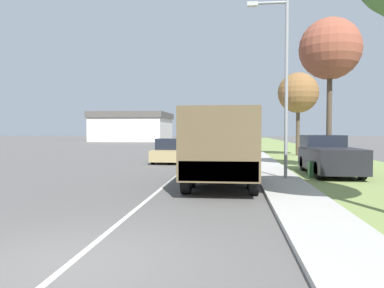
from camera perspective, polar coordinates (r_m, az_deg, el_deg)
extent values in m
plane|color=#565451|center=(45.66, 2.93, -0.54)|extent=(180.00, 180.00, 0.00)
cube|color=silver|center=(45.66, 2.93, -0.53)|extent=(0.12, 120.00, 0.00)
cube|color=#ADAAA3|center=(45.63, 8.59, -0.48)|extent=(1.80, 120.00, 0.12)
cube|color=olive|center=(46.04, 14.06, -0.56)|extent=(7.00, 120.00, 0.02)
cube|color=#474C38|center=(16.77, 4.75, 0.54)|extent=(2.49, 1.88, 2.21)
cube|color=brown|center=(13.41, 4.41, 0.33)|extent=(2.49, 4.84, 2.30)
cube|color=#474C38|center=(11.10, 4.02, -4.16)|extent=(2.37, 0.10, 0.60)
cube|color=red|center=(11.13, -0.80, -3.10)|extent=(0.12, 0.06, 0.12)
cube|color=red|center=(11.06, 8.88, -3.16)|extent=(0.12, 0.06, 0.12)
cylinder|color=black|center=(16.81, 0.98, -3.31)|extent=(0.30, 1.03, 1.03)
cylinder|color=black|center=(16.76, 8.49, -3.35)|extent=(0.30, 1.03, 1.03)
cylinder|color=black|center=(12.38, -0.88, -5.26)|extent=(0.30, 1.03, 1.03)
cylinder|color=black|center=(12.31, 9.35, -5.33)|extent=(0.30, 1.03, 1.03)
cylinder|color=black|center=(13.81, -0.15, -4.49)|extent=(0.30, 1.03, 1.03)
cylinder|color=black|center=(13.75, 9.01, -4.55)|extent=(0.30, 1.03, 1.03)
cube|color=tan|center=(24.51, -3.37, -1.61)|extent=(1.87, 4.33, 0.68)
cube|color=black|center=(24.56, -3.34, 0.01)|extent=(1.65, 1.95, 0.70)
cylinder|color=black|center=(26.03, -4.68, -1.83)|extent=(0.20, 0.64, 0.64)
cylinder|color=black|center=(25.77, -1.03, -1.86)|extent=(0.20, 0.64, 0.64)
cylinder|color=black|center=(23.32, -5.96, -2.29)|extent=(0.20, 0.64, 0.64)
cylinder|color=black|center=(23.03, -1.89, -2.33)|extent=(0.20, 0.64, 0.64)
cube|color=silver|center=(32.74, 4.20, -0.71)|extent=(1.80, 4.08, 0.64)
cube|color=black|center=(32.80, 4.20, 0.43)|extent=(1.58, 1.84, 0.67)
cylinder|color=black|center=(34.09, 2.92, -0.89)|extent=(0.20, 0.64, 0.64)
cylinder|color=black|center=(34.04, 5.61, -0.91)|extent=(0.20, 0.64, 0.64)
cylinder|color=black|center=(31.48, 2.66, -1.14)|extent=(0.20, 0.64, 0.64)
cylinder|color=black|center=(31.43, 5.57, -1.16)|extent=(0.20, 0.64, 0.64)
cube|color=silver|center=(45.44, 1.10, 0.09)|extent=(1.90, 4.69, 0.66)
cube|color=black|center=(45.52, 1.11, 0.94)|extent=(1.67, 2.11, 0.68)
cylinder|color=black|center=(47.02, 0.23, -0.07)|extent=(0.20, 0.64, 0.64)
cylinder|color=black|center=(46.88, 2.29, -0.08)|extent=(0.20, 0.64, 0.64)
cylinder|color=black|center=(44.04, -0.17, -0.22)|extent=(0.20, 0.64, 0.64)
cylinder|color=black|center=(43.89, 2.03, -0.22)|extent=(0.20, 0.64, 0.64)
cube|color=black|center=(18.63, 20.25, -2.28)|extent=(2.02, 5.17, 0.94)
cube|color=black|center=(20.04, 19.24, 0.34)|extent=(1.86, 2.17, 0.67)
cube|color=black|center=(17.54, 21.14, -0.82)|extent=(2.02, 3.00, 0.12)
cylinder|color=black|center=(20.12, 16.60, -2.83)|extent=(0.24, 0.76, 0.76)
cylinder|color=black|center=(20.52, 21.49, -2.80)|extent=(0.24, 0.76, 0.76)
cylinder|color=black|center=(16.80, 18.71, -3.82)|extent=(0.24, 0.76, 0.76)
cylinder|color=black|center=(17.27, 24.50, -3.74)|extent=(0.24, 0.76, 0.76)
cylinder|color=gray|center=(16.00, 14.18, 8.12)|extent=(0.14, 0.14, 7.35)
cylinder|color=gray|center=(16.67, 11.76, 20.31)|extent=(1.40, 0.11, 0.11)
cube|color=#B2B2AD|center=(16.61, 9.19, 20.28)|extent=(0.44, 0.24, 0.16)
cylinder|color=#4C3D2D|center=(20.51, 20.16, 3.69)|extent=(0.27, 0.27, 5.39)
sphere|color=brown|center=(20.92, 20.29, 13.47)|extent=(3.12, 3.12, 3.12)
cylinder|color=#4C3D2D|center=(32.11, 15.82, 2.11)|extent=(0.30, 0.30, 4.26)
sphere|color=brown|center=(32.26, 15.88, 7.53)|extent=(3.32, 3.32, 3.32)
cube|color=#3D7042|center=(17.49, 18.22, -3.68)|extent=(0.55, 0.45, 0.70)
cube|color=beige|center=(74.24, -8.98, 2.16)|extent=(13.43, 13.67, 4.42)
cube|color=#514C47|center=(74.30, -9.00, 4.29)|extent=(13.97, 14.22, 1.11)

